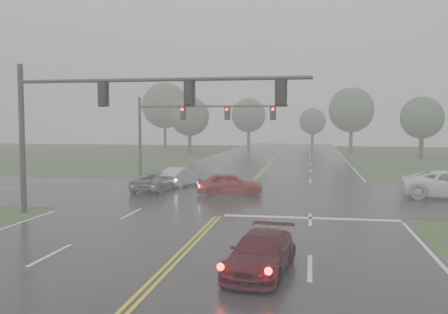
% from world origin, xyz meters
% --- Properties ---
extents(main_road, '(18.00, 160.00, 0.02)m').
position_xyz_m(main_road, '(0.00, 20.00, 0.00)').
color(main_road, black).
rests_on(main_road, ground).
extents(cross_street, '(120.00, 14.00, 0.02)m').
position_xyz_m(cross_street, '(0.00, 22.00, 0.00)').
color(cross_street, black).
rests_on(cross_street, ground).
extents(stop_bar, '(8.50, 0.50, 0.01)m').
position_xyz_m(stop_bar, '(4.50, 14.40, 0.00)').
color(stop_bar, silver).
rests_on(stop_bar, ground).
extents(sedan_maroon, '(2.25, 4.44, 1.24)m').
position_xyz_m(sedan_maroon, '(2.99, 5.19, 0.00)').
color(sedan_maroon, '#3C0B12').
rests_on(sedan_maroon, ground).
extents(sedan_red, '(4.53, 2.76, 1.44)m').
position_xyz_m(sedan_red, '(-0.61, 21.39, 0.00)').
color(sedan_red, '#9C0E11').
rests_on(sedan_red, ground).
extents(sedan_silver, '(2.61, 4.47, 1.39)m').
position_xyz_m(sedan_silver, '(-4.81, 25.24, 0.00)').
color(sedan_silver, '#A9ACB1').
rests_on(sedan_silver, ground).
extents(car_grey, '(2.48, 4.80, 1.30)m').
position_xyz_m(car_grey, '(-5.90, 22.48, 0.00)').
color(car_grey, '#5B5D63').
rests_on(car_grey, ground).
extents(signal_gantry_near, '(14.90, 0.33, 7.65)m').
position_xyz_m(signal_gantry_near, '(-5.55, 13.59, 5.41)').
color(signal_gantry_near, black).
rests_on(signal_gantry_near, ground).
extents(signal_gantry_far, '(12.97, 0.35, 6.84)m').
position_xyz_m(signal_gantry_far, '(-6.15, 31.62, 4.83)').
color(signal_gantry_far, black).
rests_on(signal_gantry_far, ground).
extents(tree_nw_a, '(5.70, 5.70, 8.36)m').
position_xyz_m(tree_nw_a, '(-12.82, 60.48, 5.50)').
color(tree_nw_a, '#2E231E').
rests_on(tree_nw_a, ground).
extents(tree_ne_a, '(6.73, 6.73, 9.89)m').
position_xyz_m(tree_ne_a, '(10.44, 67.07, 6.51)').
color(tree_ne_a, '#2E231E').
rests_on(tree_ne_a, ground).
extents(tree_n_mid, '(6.10, 6.10, 8.96)m').
position_xyz_m(tree_n_mid, '(-6.46, 78.44, 5.89)').
color(tree_n_mid, '#2E231E').
rests_on(tree_n_mid, ground).
extents(tree_e_near, '(5.43, 5.43, 7.98)m').
position_xyz_m(tree_e_near, '(18.52, 57.55, 5.24)').
color(tree_e_near, '#2E231E').
rests_on(tree_e_near, ground).
extents(tree_nw_b, '(7.76, 7.76, 11.39)m').
position_xyz_m(tree_nw_b, '(-20.01, 72.12, 7.50)').
color(tree_nw_b, '#2E231E').
rests_on(tree_nw_b, ground).
extents(tree_n_far, '(5.01, 5.01, 7.37)m').
position_xyz_m(tree_n_far, '(4.79, 86.42, 4.84)').
color(tree_n_far, '#2E231E').
rests_on(tree_n_far, ground).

